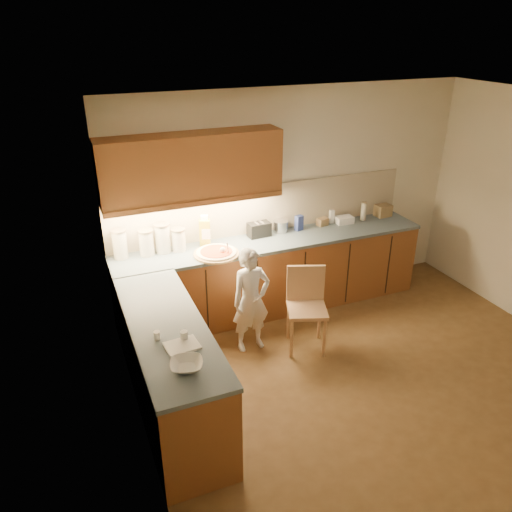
% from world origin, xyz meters
% --- Properties ---
extents(room, '(4.54, 4.50, 2.62)m').
position_xyz_m(room, '(0.00, 0.00, 1.68)').
color(room, brown).
rests_on(room, ground).
extents(l_counter, '(3.77, 2.62, 0.92)m').
position_xyz_m(l_counter, '(-0.92, 1.25, 0.46)').
color(l_counter, brown).
rests_on(l_counter, ground).
extents(backsplash, '(3.75, 0.02, 0.58)m').
position_xyz_m(backsplash, '(-0.38, 1.99, 1.21)').
color(backsplash, '#BCAE92').
rests_on(backsplash, l_counter).
extents(upper_cabinets, '(1.95, 0.36, 0.73)m').
position_xyz_m(upper_cabinets, '(-1.27, 1.82, 1.85)').
color(upper_cabinets, brown).
rests_on(upper_cabinets, ground).
extents(pizza_on_board, '(0.50, 0.50, 0.20)m').
position_xyz_m(pizza_on_board, '(-1.12, 1.55, 0.94)').
color(pizza_on_board, tan).
rests_on(pizza_on_board, l_counter).
extents(child, '(0.44, 0.30, 1.17)m').
position_xyz_m(child, '(-0.93, 1.03, 0.58)').
color(child, white).
rests_on(child, ground).
extents(wooden_chair, '(0.52, 0.52, 0.91)m').
position_xyz_m(wooden_chair, '(-0.36, 0.86, 0.53)').
color(wooden_chair, tan).
rests_on(wooden_chair, ground).
extents(mixing_bowl, '(0.30, 0.30, 0.06)m').
position_xyz_m(mixing_bowl, '(-1.95, -0.24, 0.95)').
color(mixing_bowl, silver).
rests_on(mixing_bowl, l_counter).
extents(canister_a, '(0.16, 0.16, 0.33)m').
position_xyz_m(canister_a, '(-2.10, 1.87, 1.08)').
color(canister_a, beige).
rests_on(canister_a, l_counter).
extents(canister_b, '(0.17, 0.17, 0.29)m').
position_xyz_m(canister_b, '(-1.82, 1.84, 1.07)').
color(canister_b, silver).
rests_on(canister_b, l_counter).
extents(canister_c, '(0.18, 0.18, 0.33)m').
position_xyz_m(canister_c, '(-1.64, 1.85, 1.09)').
color(canister_c, silver).
rests_on(canister_c, l_counter).
extents(canister_d, '(0.16, 0.16, 0.26)m').
position_xyz_m(canister_d, '(-1.47, 1.82, 1.05)').
color(canister_d, white).
rests_on(canister_d, l_counter).
extents(oil_jug, '(0.14, 0.13, 0.36)m').
position_xyz_m(oil_jug, '(-1.16, 1.85, 1.09)').
color(oil_jug, gold).
rests_on(oil_jug, l_counter).
extents(toaster, '(0.27, 0.16, 0.17)m').
position_xyz_m(toaster, '(-0.49, 1.86, 1.01)').
color(toaster, black).
rests_on(toaster, l_counter).
extents(steel_pot, '(0.19, 0.19, 0.14)m').
position_xyz_m(steel_pot, '(-0.20, 1.88, 0.99)').
color(steel_pot, '#B7B7BC').
rests_on(steel_pot, l_counter).
extents(blue_box, '(0.11, 0.09, 0.19)m').
position_xyz_m(blue_box, '(0.03, 1.85, 1.01)').
color(blue_box, '#2F418F').
rests_on(blue_box, l_counter).
extents(card_box_a, '(0.15, 0.12, 0.09)m').
position_xyz_m(card_box_a, '(0.38, 1.87, 0.97)').
color(card_box_a, tan).
rests_on(card_box_a, l_counter).
extents(white_bottle, '(0.06, 0.06, 0.17)m').
position_xyz_m(white_bottle, '(0.53, 1.91, 1.00)').
color(white_bottle, silver).
rests_on(white_bottle, l_counter).
extents(flat_pack, '(0.22, 0.16, 0.09)m').
position_xyz_m(flat_pack, '(0.67, 1.84, 0.96)').
color(flat_pack, white).
rests_on(flat_pack, l_counter).
extents(tall_jar, '(0.08, 0.08, 0.24)m').
position_xyz_m(tall_jar, '(0.96, 1.84, 1.04)').
color(tall_jar, beige).
rests_on(tall_jar, l_counter).
extents(card_box_b, '(0.21, 0.16, 0.15)m').
position_xyz_m(card_box_b, '(1.27, 1.86, 1.00)').
color(card_box_b, '#9E8255').
rests_on(card_box_b, l_counter).
extents(dough_cloth, '(0.28, 0.22, 0.02)m').
position_xyz_m(dough_cloth, '(-1.91, 0.03, 0.93)').
color(dough_cloth, white).
rests_on(dough_cloth, l_counter).
extents(spice_jar_a, '(0.06, 0.06, 0.07)m').
position_xyz_m(spice_jar_a, '(-2.07, 0.21, 0.96)').
color(spice_jar_a, white).
rests_on(spice_jar_a, l_counter).
extents(spice_jar_b, '(0.08, 0.08, 0.08)m').
position_xyz_m(spice_jar_b, '(-1.87, 0.12, 0.96)').
color(spice_jar_b, white).
rests_on(spice_jar_b, l_counter).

